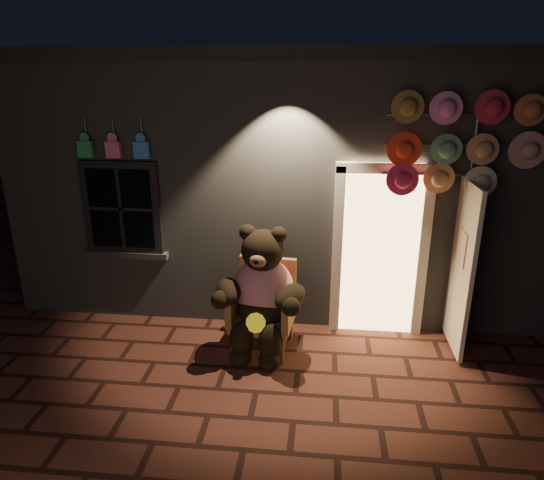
# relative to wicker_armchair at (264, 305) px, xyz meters

# --- Properties ---
(ground) EXTENTS (60.00, 60.00, 0.00)m
(ground) POSITION_rel_wicker_armchair_xyz_m (0.03, -0.96, -0.53)
(ground) COLOR #4F271E
(ground) RESTS_ON ground
(shop_building) EXTENTS (7.30, 5.95, 3.51)m
(shop_building) POSITION_rel_wicker_armchair_xyz_m (0.03, 3.03, 1.20)
(shop_building) COLOR slate
(shop_building) RESTS_ON ground
(wicker_armchair) EXTENTS (0.80, 0.74, 1.07)m
(wicker_armchair) POSITION_rel_wicker_armchair_xyz_m (0.00, 0.00, 0.00)
(wicker_armchair) COLOR olive
(wicker_armchair) RESTS_ON ground
(teddy_bear) EXTENTS (1.14, 0.93, 1.58)m
(teddy_bear) POSITION_rel_wicker_armchair_xyz_m (-0.01, -0.14, 0.22)
(teddy_bear) COLOR #AE122D
(teddy_bear) RESTS_ON ground
(hat_rack) EXTENTS (1.71, 0.22, 2.99)m
(hat_rack) POSITION_rel_wicker_armchair_xyz_m (2.13, 0.32, 1.89)
(hat_rack) COLOR #59595E
(hat_rack) RESTS_ON ground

